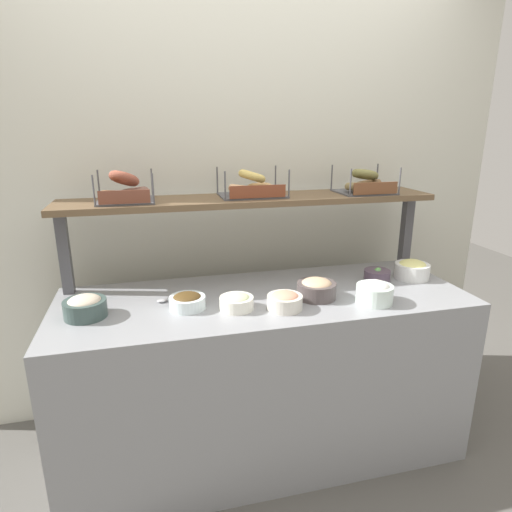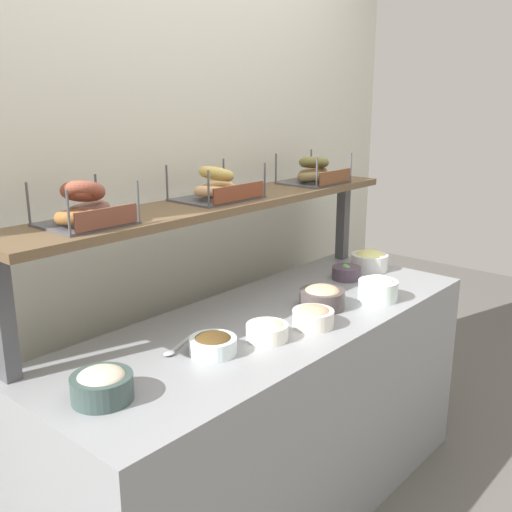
{
  "view_description": "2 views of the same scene",
  "coord_description": "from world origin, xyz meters",
  "views": [
    {
      "loc": [
        -0.51,
        -1.84,
        1.62
      ],
      "look_at": [
        -0.04,
        0.03,
        1.04
      ],
      "focal_mm": 30.36,
      "sensor_mm": 36.0,
      "label": 1
    },
    {
      "loc": [
        -1.64,
        -1.36,
        1.69
      ],
      "look_at": [
        0.01,
        0.08,
        1.08
      ],
      "focal_mm": 41.54,
      "sensor_mm": 36.0,
      "label": 2
    }
  ],
  "objects": [
    {
      "name": "bowl_tuna_salad",
      "position": [
        -0.79,
        -0.04,
        0.9
      ],
      "size": [
        0.18,
        0.18,
        0.1
      ],
      "color": "#394C48",
      "rests_on": "deli_counter"
    },
    {
      "name": "bowl_chocolate_spread",
      "position": [
        -0.37,
        -0.06,
        0.88
      ],
      "size": [
        0.16,
        0.16,
        0.07
      ],
      "color": "white",
      "rests_on": "deli_counter"
    },
    {
      "name": "bowl_veggie_mix",
      "position": [
        0.62,
        0.05,
        0.88
      ],
      "size": [
        0.13,
        0.13,
        0.07
      ],
      "color": "#4F3F4F",
      "rests_on": "deli_counter"
    },
    {
      "name": "bagel_basket_plain",
      "position": [
        0.01,
        0.28,
        1.33
      ],
      "size": [
        0.33,
        0.26,
        0.14
      ],
      "color": "#4C4C51",
      "rests_on": "upper_shelf"
    },
    {
      "name": "bowl_lox_spread",
      "position": [
        0.04,
        -0.17,
        0.89
      ],
      "size": [
        0.16,
        0.16,
        0.08
      ],
      "color": "silver",
      "rests_on": "deli_counter"
    },
    {
      "name": "bowl_cream_cheese",
      "position": [
        0.46,
        -0.2,
        0.9
      ],
      "size": [
        0.17,
        0.17,
        0.11
      ],
      "color": "white",
      "rests_on": "deli_counter"
    },
    {
      "name": "back_wall",
      "position": [
        0.0,
        0.55,
        1.2
      ],
      "size": [
        3.13,
        0.06,
        2.4
      ],
      "primitive_type": "cube",
      "color": "beige",
      "rests_on": "ground_plane"
    },
    {
      "name": "shelf_riser_right",
      "position": [
        0.9,
        0.27,
        1.05
      ],
      "size": [
        0.05,
        0.05,
        0.4
      ],
      "primitive_type": "cube",
      "color": "#4C4C51",
      "rests_on": "deli_counter"
    },
    {
      "name": "deli_counter",
      "position": [
        0.0,
        0.0,
        0.42
      ],
      "size": [
        1.93,
        0.7,
        0.85
      ],
      "primitive_type": "cube",
      "color": "gray",
      "rests_on": "ground_plane"
    },
    {
      "name": "upper_shelf",
      "position": [
        0.0,
        0.27,
        1.26
      ],
      "size": [
        1.89,
        0.32,
        0.03
      ],
      "primitive_type": "cube",
      "color": "brown",
      "rests_on": "shelf_riser_left"
    },
    {
      "name": "bowl_egg_salad",
      "position": [
        0.82,
        0.05,
        0.9
      ],
      "size": [
        0.18,
        0.18,
        0.1
      ],
      "color": "white",
      "rests_on": "deli_counter"
    },
    {
      "name": "bowl_scallion_spread",
      "position": [
        -0.16,
        -0.12,
        0.88
      ],
      "size": [
        0.15,
        0.15,
        0.07
      ],
      "color": "white",
      "rests_on": "deli_counter"
    },
    {
      "name": "bowl_hummus",
      "position": [
        0.23,
        -0.08,
        0.9
      ],
      "size": [
        0.18,
        0.18,
        0.09
      ],
      "color": "#514746",
      "rests_on": "deli_counter"
    },
    {
      "name": "ground_plane",
      "position": [
        0.0,
        0.0,
        0.0
      ],
      "size": [
        8.0,
        8.0,
        0.0
      ],
      "primitive_type": "plane",
      "color": "#595651"
    },
    {
      "name": "bagel_basket_cinnamon_raisin",
      "position": [
        -0.61,
        0.27,
        1.33
      ],
      "size": [
        0.28,
        0.26,
        0.16
      ],
      "color": "#4C4C51",
      "rests_on": "upper_shelf"
    },
    {
      "name": "serving_spoon_near_plate",
      "position": [
        -0.44,
        0.05,
        0.86
      ],
      "size": [
        0.17,
        0.08,
        0.01
      ],
      "color": "#B7B7BC",
      "rests_on": "deli_counter"
    },
    {
      "name": "bagel_basket_poppy",
      "position": [
        0.61,
        0.25,
        1.33
      ],
      "size": [
        0.29,
        0.26,
        0.14
      ],
      "color": "#4C4C51",
      "rests_on": "upper_shelf"
    },
    {
      "name": "shelf_riser_left",
      "position": [
        -0.9,
        0.27,
        1.05
      ],
      "size": [
        0.05,
        0.05,
        0.4
      ],
      "primitive_type": "cube",
      "color": "#4C4C51",
      "rests_on": "deli_counter"
    }
  ]
}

